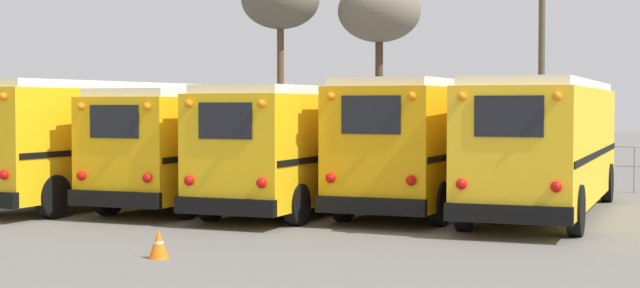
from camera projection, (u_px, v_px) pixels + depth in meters
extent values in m
plane|color=#66635E|center=(316.00, 208.00, 25.37)|extent=(160.00, 160.00, 0.00)
cube|color=yellow|center=(109.00, 140.00, 26.67)|extent=(3.07, 9.96, 2.71)
cube|color=white|center=(108.00, 86.00, 26.61)|extent=(2.84, 9.55, 0.20)
sphere|color=red|center=(4.00, 175.00, 21.82)|extent=(0.22, 0.22, 0.22)
sphere|color=orange|center=(3.00, 96.00, 21.75)|extent=(0.18, 0.18, 0.18)
cube|color=black|center=(72.00, 146.00, 27.22)|extent=(0.60, 9.62, 0.14)
cube|color=black|center=(147.00, 148.00, 26.14)|extent=(0.60, 9.62, 0.14)
cylinder|color=black|center=(151.00, 174.00, 30.48)|extent=(0.34, 1.04, 1.03)
cylinder|color=black|center=(215.00, 176.00, 29.48)|extent=(0.34, 1.04, 1.03)
cylinder|color=black|center=(53.00, 197.00, 22.96)|extent=(0.34, 1.04, 1.03)
cube|color=#EAAA0F|center=(226.00, 143.00, 26.84)|extent=(2.42, 10.59, 2.48)
cube|color=white|center=(226.00, 95.00, 26.78)|extent=(2.23, 10.16, 0.20)
cube|color=black|center=(114.00, 199.00, 21.96)|extent=(2.38, 0.22, 0.36)
cube|color=black|center=(114.00, 122.00, 21.92)|extent=(1.29, 0.04, 0.74)
sphere|color=red|center=(81.00, 176.00, 22.27)|extent=(0.22, 0.22, 0.22)
sphere|color=orange|center=(81.00, 106.00, 22.21)|extent=(0.18, 0.18, 0.18)
sphere|color=red|center=(147.00, 178.00, 21.60)|extent=(0.22, 0.22, 0.22)
sphere|color=orange|center=(147.00, 107.00, 21.54)|extent=(0.18, 0.18, 0.18)
cube|color=black|center=(188.00, 149.00, 27.30)|extent=(0.11, 10.36, 0.14)
cube|color=black|center=(265.00, 151.00, 26.39)|extent=(0.11, 10.36, 0.14)
cylinder|color=black|center=(255.00, 172.00, 30.97)|extent=(0.29, 1.06, 1.06)
cylinder|color=black|center=(318.00, 174.00, 30.14)|extent=(0.29, 1.06, 1.06)
cylinder|color=black|center=(108.00, 193.00, 23.62)|extent=(0.29, 1.06, 1.06)
cylinder|color=black|center=(187.00, 197.00, 22.79)|extent=(0.29, 1.06, 1.06)
cube|color=yellow|center=(317.00, 145.00, 25.36)|extent=(2.43, 10.02, 2.58)
cube|color=white|center=(317.00, 92.00, 25.30)|extent=(2.24, 9.61, 0.20)
cube|color=black|center=(225.00, 207.00, 20.76)|extent=(2.36, 0.23, 0.36)
cube|color=black|center=(225.00, 121.00, 20.71)|extent=(1.27, 0.05, 0.78)
sphere|color=red|center=(189.00, 181.00, 21.07)|extent=(0.22, 0.22, 0.22)
sphere|color=orange|center=(188.00, 104.00, 21.00)|extent=(0.18, 0.18, 0.18)
sphere|color=red|center=(261.00, 183.00, 20.40)|extent=(0.22, 0.22, 0.22)
sphere|color=orange|center=(261.00, 104.00, 20.33)|extent=(0.18, 0.18, 0.18)
cube|color=black|center=(276.00, 152.00, 25.82)|extent=(0.14, 9.79, 0.14)
cube|color=black|center=(359.00, 154.00, 24.91)|extent=(0.14, 9.79, 0.14)
cylinder|color=black|center=(332.00, 179.00, 29.23)|extent=(0.29, 0.93, 0.93)
cylinder|color=black|center=(401.00, 181.00, 28.39)|extent=(0.29, 0.93, 0.93)
cylinder|color=black|center=(211.00, 201.00, 22.41)|extent=(0.29, 0.93, 0.93)
cylinder|color=black|center=(297.00, 205.00, 21.58)|extent=(0.29, 0.93, 0.93)
cube|color=#E5A00C|center=(435.00, 142.00, 25.18)|extent=(2.54, 9.75, 2.72)
cube|color=white|center=(435.00, 85.00, 25.12)|extent=(2.34, 9.36, 0.20)
cube|color=black|center=(370.00, 206.00, 20.71)|extent=(2.46, 0.23, 0.36)
cube|color=black|center=(371.00, 115.00, 20.65)|extent=(1.33, 0.05, 0.82)
sphere|color=red|center=(330.00, 178.00, 21.03)|extent=(0.22, 0.22, 0.22)
sphere|color=orange|center=(330.00, 96.00, 20.96)|extent=(0.18, 0.18, 0.18)
sphere|color=red|center=(411.00, 180.00, 20.33)|extent=(0.22, 0.22, 0.22)
sphere|color=orange|center=(411.00, 96.00, 20.26)|extent=(0.18, 0.18, 0.18)
cube|color=black|center=(390.00, 149.00, 25.65)|extent=(0.15, 9.53, 0.14)
cube|color=black|center=(482.00, 151.00, 24.71)|extent=(0.15, 9.53, 0.14)
cylinder|color=black|center=(431.00, 178.00, 28.94)|extent=(0.29, 0.99, 0.99)
cylinder|color=black|center=(507.00, 181.00, 28.07)|extent=(0.29, 0.99, 0.99)
cylinder|color=black|center=(344.00, 200.00, 22.38)|extent=(0.29, 0.99, 0.99)
cylinder|color=black|center=(439.00, 204.00, 21.51)|extent=(0.29, 0.99, 0.99)
cube|color=yellow|center=(546.00, 144.00, 23.70)|extent=(2.64, 10.21, 2.68)
cube|color=white|center=(546.00, 85.00, 23.64)|extent=(2.43, 9.80, 0.20)
cube|color=black|center=(508.00, 214.00, 18.96)|extent=(2.50, 0.25, 0.36)
cube|color=black|center=(509.00, 116.00, 18.91)|extent=(1.34, 0.06, 0.80)
sphere|color=red|center=(461.00, 184.00, 19.26)|extent=(0.22, 0.22, 0.22)
sphere|color=orange|center=(462.00, 97.00, 19.19)|extent=(0.18, 0.18, 0.18)
sphere|color=red|center=(556.00, 187.00, 18.60)|extent=(0.22, 0.22, 0.22)
sphere|color=orange|center=(557.00, 96.00, 18.54)|extent=(0.18, 0.18, 0.18)
cube|color=black|center=(495.00, 152.00, 24.14)|extent=(0.21, 9.96, 0.14)
cube|color=black|center=(598.00, 154.00, 23.26)|extent=(0.21, 9.96, 0.14)
cylinder|color=black|center=(523.00, 180.00, 27.68)|extent=(0.30, 1.06, 1.05)
cylinder|color=black|center=(607.00, 183.00, 26.86)|extent=(0.30, 1.06, 1.05)
cylinder|color=black|center=(465.00, 206.00, 20.62)|extent=(0.30, 1.06, 1.05)
cylinder|color=black|center=(576.00, 211.00, 19.81)|extent=(0.30, 1.06, 1.05)
cylinder|color=brown|center=(542.00, 52.00, 35.87)|extent=(0.24, 0.24, 9.20)
cylinder|color=#473323|center=(379.00, 97.00, 47.91)|extent=(0.38, 0.38, 6.13)
ellipsoid|color=#6B6051|center=(379.00, 11.00, 47.74)|extent=(4.06, 4.06, 3.04)
cylinder|color=brown|center=(281.00, 91.00, 47.56)|extent=(0.34, 0.34, 6.72)
ellipsoid|color=#5B5447|center=(280.00, 0.00, 47.38)|extent=(3.81, 3.81, 2.86)
cylinder|color=#939399|center=(148.00, 158.00, 36.00)|extent=(0.06, 0.06, 1.40)
cylinder|color=#939399|center=(207.00, 160.00, 35.08)|extent=(0.06, 0.06, 1.40)
cylinder|color=#939399|center=(269.00, 161.00, 34.17)|extent=(0.06, 0.06, 1.40)
cylinder|color=#939399|center=(334.00, 163.00, 33.25)|extent=(0.06, 0.06, 1.40)
cylinder|color=#939399|center=(403.00, 164.00, 32.34)|extent=(0.06, 0.06, 1.40)
cylinder|color=#939399|center=(475.00, 166.00, 31.42)|extent=(0.06, 0.06, 1.40)
cylinder|color=#939399|center=(553.00, 168.00, 30.51)|extent=(0.06, 0.06, 1.40)
cylinder|color=#939399|center=(635.00, 170.00, 29.59)|extent=(0.06, 0.06, 1.40)
cylinder|color=#939399|center=(403.00, 143.00, 32.31)|extent=(19.53, 0.04, 0.04)
cone|color=orange|center=(159.00, 244.00, 16.98)|extent=(0.36, 0.36, 0.50)
cylinder|color=white|center=(159.00, 243.00, 16.98)|extent=(0.17, 0.17, 0.05)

